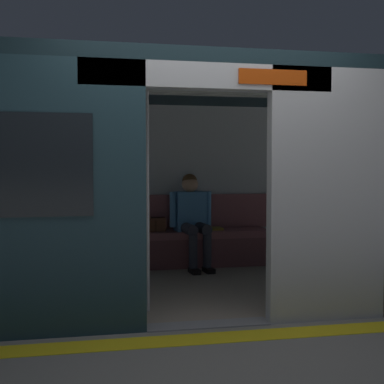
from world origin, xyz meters
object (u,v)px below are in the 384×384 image
at_px(bench_seat, 169,240).
at_px(book, 216,228).
at_px(handbag, 155,224).
at_px(grab_pole_door, 147,195).
at_px(person_seated, 192,214).
at_px(train_car, 176,148).

distance_m(bench_seat, book, 0.65).
distance_m(bench_seat, handbag, 0.26).
xyz_separation_m(bench_seat, grab_pole_door, (0.44, 1.83, 0.68)).
bearing_deg(book, person_seated, 18.33).
xyz_separation_m(train_car, book, (-0.70, -1.12, -1.00)).
height_order(handbag, grab_pole_door, grab_pole_door).
distance_m(person_seated, book, 0.41).
relative_size(train_car, handbag, 24.62).
height_order(train_car, handbag, train_car).
bearing_deg(bench_seat, person_seated, 170.04).
xyz_separation_m(bench_seat, handbag, (0.17, -0.05, 0.19)).
relative_size(bench_seat, handbag, 10.02).
xyz_separation_m(train_car, grab_pole_door, (0.37, 0.77, -0.44)).
bearing_deg(book, handbag, 0.45).
relative_size(person_seated, book, 5.40).
distance_m(train_car, book, 1.66).
relative_size(handbag, book, 1.18).
bearing_deg(grab_pole_door, book, -119.61).
bearing_deg(grab_pole_door, bench_seat, -103.55).
height_order(train_car, bench_seat, train_car).
relative_size(train_car, grab_pole_door, 3.10).
xyz_separation_m(train_car, bench_seat, (-0.07, -1.06, -1.12)).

